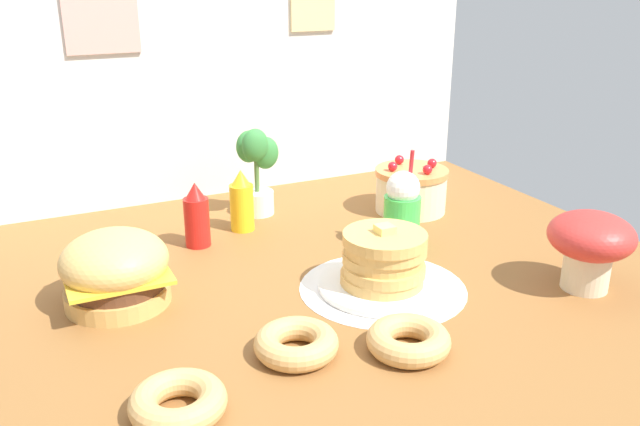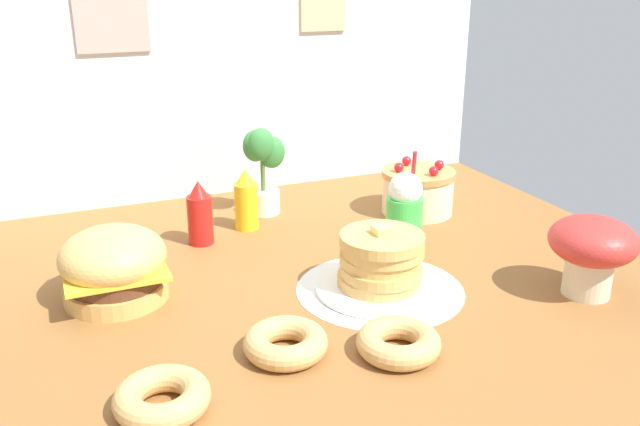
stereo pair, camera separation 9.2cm
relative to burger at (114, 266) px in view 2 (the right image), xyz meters
name	(u,v)px [view 2 (the right image)]	position (x,y,z in m)	size (l,w,h in m)	color
ground_plane	(316,286)	(0.55, -0.13, -0.11)	(2.22, 1.86, 0.02)	brown
back_wall	(223,64)	(0.55, 0.80, 0.42)	(2.22, 0.04, 1.02)	silver
doily_mat	(380,289)	(0.70, -0.24, -0.10)	(0.48, 0.48, 0.00)	white
burger	(114,266)	(0.00, 0.00, 0.00)	(0.29, 0.29, 0.21)	#DBA859
pancake_stack	(381,265)	(0.70, -0.24, -0.02)	(0.37, 0.37, 0.19)	white
layer_cake	(418,191)	(1.13, 0.27, -0.02)	(0.27, 0.27, 0.20)	beige
ketchup_bottle	(200,215)	(0.31, 0.30, 0.00)	(0.08, 0.08, 0.22)	red
mustard_bottle	(246,201)	(0.49, 0.37, 0.00)	(0.08, 0.08, 0.22)	yellow
cream_soda_cup	(405,212)	(0.91, 0.00, 0.03)	(0.12, 0.12, 0.33)	green
donut_pink_glaze	(162,397)	(0.02, -0.55, -0.07)	(0.20, 0.20, 0.06)	tan
donut_chocolate	(286,342)	(0.33, -0.45, -0.07)	(0.20, 0.20, 0.06)	tan
donut_vanilla	(399,342)	(0.58, -0.55, -0.07)	(0.20, 0.20, 0.06)	tan
potted_plant	(263,167)	(0.60, 0.50, 0.08)	(0.15, 0.14, 0.33)	white
mushroom_stool	(592,248)	(1.22, -0.49, 0.04)	(0.24, 0.24, 0.23)	beige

